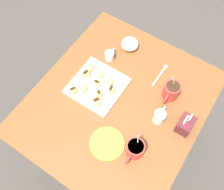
# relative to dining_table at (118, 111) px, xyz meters

# --- Properties ---
(ground_plane) EXTENTS (8.00, 8.00, 0.00)m
(ground_plane) POSITION_rel_dining_table_xyz_m (0.00, 0.00, -0.58)
(ground_plane) COLOR #423D38
(dining_table) EXTENTS (0.98, 0.86, 0.71)m
(dining_table) POSITION_rel_dining_table_xyz_m (0.00, 0.00, 0.00)
(dining_table) COLOR brown
(dining_table) RESTS_ON ground_plane
(pastry_plate_square) EXTENTS (0.27, 0.27, 0.02)m
(pastry_plate_square) POSITION_rel_dining_table_xyz_m (-0.01, -0.14, 0.13)
(pastry_plate_square) COLOR white
(pastry_plate_square) RESTS_ON dining_table
(coffee_mug_red_left) EXTENTS (0.13, 0.08, 0.15)m
(coffee_mug_red_left) POSITION_rel_dining_table_xyz_m (-0.18, 0.21, 0.18)
(coffee_mug_red_left) COLOR red
(coffee_mug_red_left) RESTS_ON dining_table
(coffee_mug_red_right) EXTENTS (0.13, 0.09, 0.14)m
(coffee_mug_red_right) POSITION_rel_dining_table_xyz_m (0.18, 0.21, 0.17)
(coffee_mug_red_right) COLOR red
(coffee_mug_red_right) RESTS_ON dining_table
(cream_pitcher_white) EXTENTS (0.10, 0.06, 0.07)m
(cream_pitcher_white) POSITION_rel_dining_table_xyz_m (-0.03, 0.23, 0.16)
(cream_pitcher_white) COLOR white
(cream_pitcher_white) RESTS_ON dining_table
(sugar_caddy) EXTENTS (0.09, 0.07, 0.11)m
(sugar_caddy) POSITION_rel_dining_table_xyz_m (-0.06, 0.35, 0.17)
(sugar_caddy) COLOR #561E23
(sugar_caddy) RESTS_ON dining_table
(ice_cream_bowl) EXTENTS (0.10, 0.10, 0.08)m
(ice_cream_bowl) POSITION_rel_dining_table_xyz_m (-0.34, -0.14, 0.16)
(ice_cream_bowl) COLOR white
(ice_cream_bowl) RESTS_ON dining_table
(chocolate_sauce_pitcher) EXTENTS (0.09, 0.05, 0.06)m
(chocolate_sauce_pitcher) POSITION_rel_dining_table_xyz_m (-0.21, -0.19, 0.16)
(chocolate_sauce_pitcher) COLOR white
(chocolate_sauce_pitcher) RESTS_ON dining_table
(saucer_lime_left) EXTENTS (0.17, 0.17, 0.01)m
(saucer_lime_left) POSITION_rel_dining_table_xyz_m (0.22, 0.08, 0.13)
(saucer_lime_left) COLOR #9EC633
(saucer_lime_left) RESTS_ON dining_table
(loose_spoon_near_saucer) EXTENTS (0.16, 0.02, 0.01)m
(loose_spoon_near_saucer) POSITION_rel_dining_table_xyz_m (-0.28, 0.11, 0.13)
(loose_spoon_near_saucer) COLOR silver
(loose_spoon_near_saucer) RESTS_ON dining_table
(beignet_0) EXTENTS (0.06, 0.06, 0.03)m
(beignet_0) POSITION_rel_dining_table_xyz_m (0.03, -0.10, 0.16)
(beignet_0) COLOR #E5B260
(beignet_0) RESTS_ON pastry_plate_square
(chocolate_drizzle_0) EXTENTS (0.03, 0.03, 0.00)m
(chocolate_drizzle_0) POSITION_rel_dining_table_xyz_m (0.03, -0.10, 0.17)
(chocolate_drizzle_0) COLOR black
(chocolate_drizzle_0) RESTS_ON beignet_0
(beignet_1) EXTENTS (0.06, 0.06, 0.04)m
(beignet_1) POSITION_rel_dining_table_xyz_m (-0.07, -0.24, 0.16)
(beignet_1) COLOR #E5B260
(beignet_1) RESTS_ON pastry_plate_square
(beignet_2) EXTENTS (0.06, 0.07, 0.04)m
(beignet_2) POSITION_rel_dining_table_xyz_m (0.08, -0.09, 0.16)
(beignet_2) COLOR #E5B260
(beignet_2) RESTS_ON pastry_plate_square
(chocolate_drizzle_2) EXTENTS (0.04, 0.03, 0.00)m
(chocolate_drizzle_2) POSITION_rel_dining_table_xyz_m (0.08, -0.09, 0.18)
(chocolate_drizzle_2) COLOR black
(chocolate_drizzle_2) RESTS_ON beignet_2
(beignet_3) EXTENTS (0.05, 0.05, 0.04)m
(beignet_3) POSITION_rel_dining_table_xyz_m (-0.07, -0.16, 0.16)
(beignet_3) COLOR #E5B260
(beignet_3) RESTS_ON pastry_plate_square
(beignet_4) EXTENTS (0.05, 0.04, 0.04)m
(beignet_4) POSITION_rel_dining_table_xyz_m (0.05, -0.19, 0.16)
(beignet_4) COLOR #E5B260
(beignet_4) RESTS_ON pastry_plate_square
(beignet_5) EXTENTS (0.06, 0.06, 0.04)m
(beignet_5) POSITION_rel_dining_table_xyz_m (0.09, -0.23, 0.16)
(beignet_5) COLOR #E5B260
(beignet_5) RESTS_ON pastry_plate_square
(chocolate_drizzle_5) EXTENTS (0.04, 0.03, 0.00)m
(chocolate_drizzle_5) POSITION_rel_dining_table_xyz_m (0.09, -0.23, 0.18)
(chocolate_drizzle_5) COLOR black
(chocolate_drizzle_5) RESTS_ON beignet_5
(beignet_6) EXTENTS (0.07, 0.07, 0.04)m
(beignet_6) POSITION_rel_dining_table_xyz_m (-0.02, -0.06, 0.16)
(beignet_6) COLOR #E5B260
(beignet_6) RESTS_ON pastry_plate_square
(chocolate_drizzle_6) EXTENTS (0.04, 0.02, 0.00)m
(chocolate_drizzle_6) POSITION_rel_dining_table_xyz_m (-0.02, -0.06, 0.18)
(chocolate_drizzle_6) COLOR black
(chocolate_drizzle_6) RESTS_ON beignet_6
(beignet_7) EXTENTS (0.05, 0.05, 0.04)m
(beignet_7) POSITION_rel_dining_table_xyz_m (-0.03, -0.23, 0.16)
(beignet_7) COLOR #E5B260
(beignet_7) RESTS_ON pastry_plate_square
(chocolate_drizzle_7) EXTENTS (0.04, 0.02, 0.00)m
(chocolate_drizzle_7) POSITION_rel_dining_table_xyz_m (-0.03, -0.23, 0.18)
(chocolate_drizzle_7) COLOR black
(chocolate_drizzle_7) RESTS_ON beignet_7
(beignet_8) EXTENTS (0.06, 0.06, 0.03)m
(beignet_8) POSITION_rel_dining_table_xyz_m (-0.07, -0.10, 0.16)
(beignet_8) COLOR #E5B260
(beignet_8) RESTS_ON pastry_plate_square
(beignet_9) EXTENTS (0.06, 0.06, 0.03)m
(beignet_9) POSITION_rel_dining_table_xyz_m (-0.02, -0.15, 0.16)
(beignet_9) COLOR #E5B260
(beignet_9) RESTS_ON pastry_plate_square
(chocolate_drizzle_9) EXTENTS (0.02, 0.03, 0.00)m
(chocolate_drizzle_9) POSITION_rel_dining_table_xyz_m (-0.02, -0.15, 0.17)
(chocolate_drizzle_9) COLOR black
(chocolate_drizzle_9) RESTS_ON beignet_9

